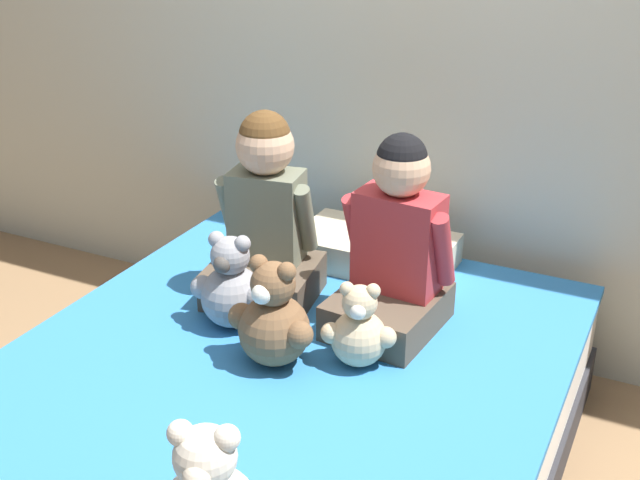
% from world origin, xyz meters
% --- Properties ---
extents(wall_behind_bed, '(8.00, 0.06, 2.50)m').
position_xyz_m(wall_behind_bed, '(0.00, 1.13, 1.25)').
color(wall_behind_bed, beige).
rests_on(wall_behind_bed, ground_plane).
extents(bed, '(1.59, 2.00, 0.43)m').
position_xyz_m(bed, '(0.00, 0.00, 0.21)').
color(bed, '#2D2D33').
rests_on(bed, ground_plane).
extents(child_on_left, '(0.39, 0.36, 0.63)m').
position_xyz_m(child_on_left, '(-0.24, 0.43, 0.71)').
color(child_on_left, brown).
rests_on(child_on_left, bed).
extents(child_on_right, '(0.36, 0.39, 0.62)m').
position_xyz_m(child_on_right, '(0.21, 0.44, 0.69)').
color(child_on_right, brown).
rests_on(child_on_right, bed).
extents(teddy_bear_held_by_left_child, '(0.26, 0.20, 0.31)m').
position_xyz_m(teddy_bear_held_by_left_child, '(-0.23, 0.20, 0.56)').
color(teddy_bear_held_by_left_child, '#939399').
rests_on(teddy_bear_held_by_left_child, bed).
extents(teddy_bear_held_by_right_child, '(0.21, 0.16, 0.26)m').
position_xyz_m(teddy_bear_held_by_right_child, '(0.21, 0.18, 0.54)').
color(teddy_bear_held_by_right_child, '#D1B78E').
rests_on(teddy_bear_held_by_right_child, bed).
extents(teddy_bear_between_children, '(0.28, 0.21, 0.33)m').
position_xyz_m(teddy_bear_between_children, '(-0.01, 0.08, 0.57)').
color(teddy_bear_between_children, brown).
rests_on(teddy_bear_between_children, bed).
extents(pillow_at_headboard, '(0.56, 0.33, 0.11)m').
position_xyz_m(pillow_at_headboard, '(0.00, 0.81, 0.48)').
color(pillow_at_headboard, beige).
rests_on(pillow_at_headboard, bed).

